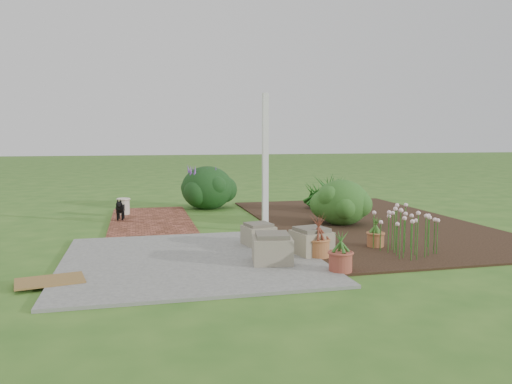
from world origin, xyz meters
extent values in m
plane|color=#33621F|center=(0.00, 0.00, 0.00)|extent=(80.00, 80.00, 0.00)
cube|color=slate|center=(-1.25, -1.75, 0.02)|extent=(3.50, 3.50, 0.04)
cube|color=brown|center=(-1.70, 1.75, 0.02)|extent=(1.60, 3.50, 0.04)
cube|color=black|center=(2.50, 0.50, 0.01)|extent=(4.00, 7.00, 0.03)
cube|color=white|center=(0.30, 0.10, 1.25)|extent=(0.10, 0.10, 2.50)
cube|color=gray|center=(-0.21, -2.26, 0.21)|extent=(0.60, 0.60, 0.34)
cube|color=gray|center=(0.48, -1.88, 0.20)|extent=(0.59, 0.59, 0.33)
cube|color=#75725B|center=(-0.12, -1.11, 0.19)|extent=(0.52, 0.52, 0.29)
cube|color=brown|center=(-2.98, -2.51, 0.05)|extent=(0.84, 0.63, 0.02)
cube|color=black|center=(-2.30, 1.85, 0.26)|extent=(0.16, 0.32, 0.14)
cylinder|color=black|center=(-2.36, 1.74, 0.12)|extent=(0.04, 0.04, 0.15)
cylinder|color=black|center=(-2.27, 1.73, 0.12)|extent=(0.04, 0.04, 0.15)
cylinder|color=black|center=(-2.34, 1.96, 0.12)|extent=(0.04, 0.04, 0.15)
cylinder|color=black|center=(-2.25, 1.96, 0.12)|extent=(0.04, 0.04, 0.15)
sphere|color=black|center=(-2.32, 1.66, 0.37)|extent=(0.13, 0.13, 0.13)
cone|color=black|center=(-2.29, 2.01, 0.36)|extent=(0.06, 0.10, 0.12)
cylinder|color=#C1B59F|center=(-2.26, 2.54, 0.21)|extent=(0.32, 0.32, 0.35)
ellipsoid|color=#0A3D0D|center=(1.91, 0.36, 0.48)|extent=(1.23, 1.23, 0.90)
cylinder|color=#A86639|center=(0.52, -2.06, 0.16)|extent=(0.40, 0.40, 0.26)
cylinder|color=#A45E37|center=(1.63, -1.62, 0.14)|extent=(0.34, 0.34, 0.22)
cylinder|color=brown|center=(0.52, -2.85, 0.15)|extent=(0.33, 0.33, 0.25)
ellipsoid|color=black|center=(-0.32, 3.30, 0.53)|extent=(1.33, 1.33, 1.06)
camera|label=1|loc=(-1.96, -8.60, 1.72)|focal=35.00mm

